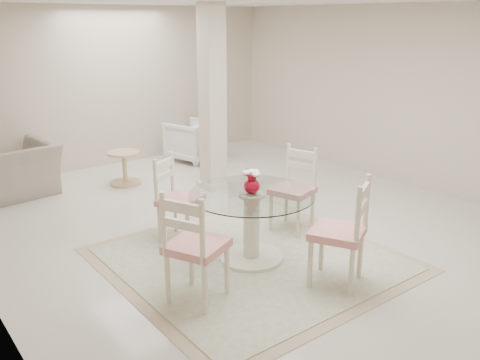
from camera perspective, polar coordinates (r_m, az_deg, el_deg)
ground at (r=6.54m, az=-0.08°, el=-4.56°), size 7.00×7.00×0.00m
room_shell at (r=6.09m, az=-0.08°, el=11.83°), size 6.02×7.02×2.71m
column at (r=7.49m, az=-3.12°, el=9.01°), size 0.30×0.30×2.70m
area_rug at (r=5.53m, az=1.28°, el=-8.85°), size 2.84×2.84×0.02m
dining_table at (r=5.37m, az=1.30°, el=-5.27°), size 1.30×1.30×0.75m
red_vase at (r=5.20m, az=1.35°, el=-0.21°), size 0.20×0.18×0.26m
dining_chair_east at (r=6.14m, az=6.27°, el=-0.31°), size 0.56×0.56×1.12m
dining_chair_north at (r=5.85m, az=-7.35°, el=-1.39°), size 0.60×0.60×1.10m
dining_chair_west at (r=4.49m, az=-5.42°, el=-6.71°), size 0.63×0.63×1.19m
dining_chair_south at (r=4.88m, az=11.82°, el=-4.96°), size 0.65×0.65×1.20m
recliner_taupe at (r=8.03m, az=-24.33°, el=1.00°), size 1.30×1.17×0.78m
armchair_white at (r=9.28m, az=-5.28°, el=4.46°), size 0.97×0.98×0.73m
side_table at (r=8.09m, az=-12.82°, el=1.19°), size 0.50×0.50×0.52m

